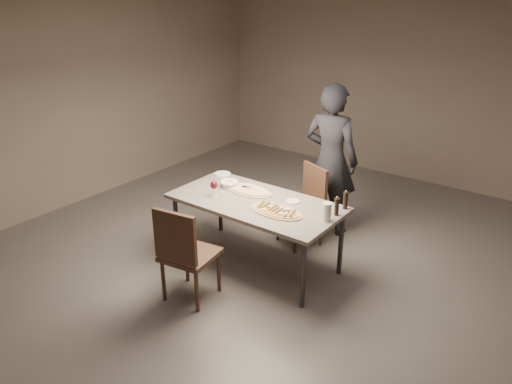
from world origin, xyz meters
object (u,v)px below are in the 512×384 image
Objects in this scene: zucchini_pizza at (277,211)px; chair_far at (306,201)px; bread_basket at (229,183)px; carafe at (327,212)px; chair_near at (184,250)px; dining_table at (256,206)px; diner at (331,160)px; ham_pizza at (249,190)px; pepper_mill_left at (337,206)px.

zucchini_pizza is 0.91m from chair_far.
bread_basket is 1.12× the size of carafe.
zucchini_pizza is 0.83m from bread_basket.
bread_basket is at bearing 98.74° from chair_near.
carafe reaches higher than dining_table.
chair_near is 0.54× the size of diner.
diner is (-0.59, 1.15, 0.07)m from carafe.
ham_pizza is at bearing 6.04° from bread_basket.
dining_table is 8.91× the size of bread_basket.
bread_basket is 0.22× the size of chair_far.
carafe is at bearing -5.23° from zucchini_pizza.
chair_near is (-0.46, -0.85, -0.21)m from zucchini_pizza.
chair_far reaches higher than ham_pizza.
diner reaches higher than chair_far.
chair_far is (0.16, 0.76, -0.17)m from dining_table.
ham_pizza is at bearing -177.74° from pepper_mill_left.
pepper_mill_left is at bearing 9.60° from zucchini_pizza.
pepper_mill_left is (0.50, 0.30, 0.08)m from zucchini_pizza.
dining_table is 3.21× the size of ham_pizza.
pepper_mill_left is at bearing 82.78° from carafe.
chair_far reaches higher than dining_table.
carafe is (0.81, 0.04, 0.15)m from dining_table.
chair_far is at bearing 71.91° from chair_near.
pepper_mill_left is 1.16m from diner.
chair_far is (-0.67, 0.56, -0.32)m from pepper_mill_left.
chair_near is (-0.13, -0.95, -0.14)m from dining_table.
carafe is at bearing 154.55° from chair_far.
diner is (-0.11, 1.28, 0.14)m from zucchini_pizza.
bread_basket is 0.93m from chair_far.
diner reaches higher than carafe.
diner is (-0.61, 0.99, 0.07)m from pepper_mill_left.
carafe is at bearing -17.78° from ham_pizza.
chair_near is at bearing 75.73° from diner.
bread_basket is at bearing 174.94° from ham_pizza.
chair_near is at bearing -72.64° from bread_basket.
zucchini_pizza is 0.51m from carafe.
diner is at bearing 72.23° from chair_near.
chair_near reaches higher than bread_basket.
dining_table is 0.49m from bread_basket.
chair_near is 1.07× the size of chair_far.
ham_pizza is 1.03m from carafe.
zucchini_pizza is (0.33, -0.10, 0.07)m from dining_table.
chair_near is 2.19m from diner.
bread_basket is at bearing -177.01° from pepper_mill_left.
diner reaches higher than pepper_mill_left.
carafe is (1.02, -0.12, 0.07)m from ham_pizza.
zucchini_pizza is 0.59m from pepper_mill_left.
ham_pizza is 2.78× the size of bread_basket.
zucchini_pizza is 3.14× the size of carafe.
bread_basket reaches higher than ham_pizza.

